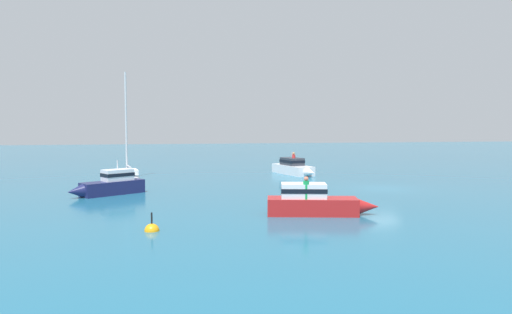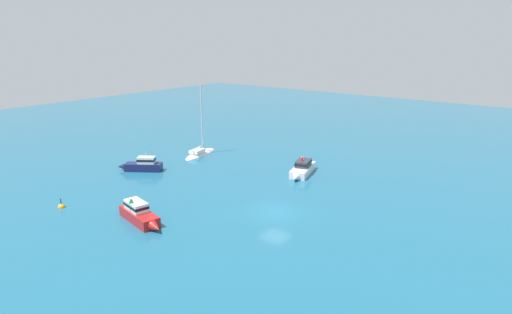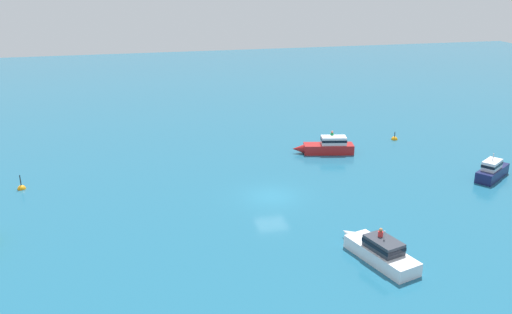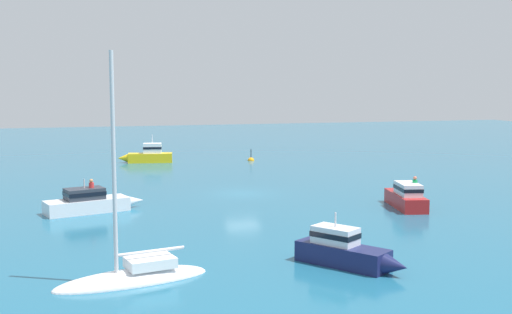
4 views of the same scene
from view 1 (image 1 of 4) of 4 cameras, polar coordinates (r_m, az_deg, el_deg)
The scene contains 6 objects.
ground_plane at distance 37.63m, azimuth 14.70°, elevation -3.65°, with size 160.00×160.00×0.00m, color #1E607F.
sailboat at distance 44.10m, azimuth -14.88°, elevation -2.32°, with size 3.26×6.82×9.93m.
launch at distance 26.34m, azimuth 6.97°, elevation -5.26°, with size 6.12×2.52×2.13m.
launch_1 at distance 34.85m, azimuth -16.85°, elevation -3.14°, with size 5.06×3.97×2.38m.
launch_2 at distance 46.64m, azimuth 4.50°, elevation -1.25°, with size 3.19×6.52×2.16m.
mooring_buoy at distance 22.94m, azimuth -12.21°, elevation -8.52°, with size 0.69×0.69×1.20m.
Camera 1 is at (15.63, 33.87, 4.98)m, focal length 33.85 mm.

